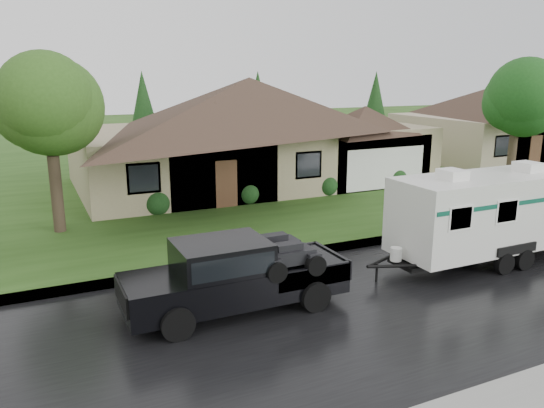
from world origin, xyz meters
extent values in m
plane|color=#284A17|center=(0.00, 0.00, 0.00)|extent=(140.00, 140.00, 0.00)
cube|color=black|center=(0.00, -2.00, 0.01)|extent=(140.00, 8.00, 0.01)
cube|color=gray|center=(0.00, 2.25, 0.07)|extent=(140.00, 0.50, 0.15)
cube|color=#284A17|center=(0.00, 15.00, 0.07)|extent=(140.00, 26.00, 0.15)
cube|color=gray|center=(2.00, 14.00, 1.65)|extent=(18.00, 10.00, 3.00)
pyramid|color=#35241D|center=(2.00, 14.00, 5.75)|extent=(19.44, 10.80, 2.60)
cube|color=gray|center=(7.40, 11.00, 1.50)|extent=(5.76, 4.00, 2.70)
cube|color=tan|center=(22.00, 14.50, 1.65)|extent=(14.00, 9.00, 3.00)
pyramid|color=#35241D|center=(22.00, 14.50, 5.45)|extent=(15.12, 9.72, 2.30)
cylinder|color=#382B1E|center=(-8.25, 8.16, 1.58)|extent=(0.43, 0.43, 2.87)
sphere|color=#3C6C23|center=(-8.25, 8.16, 4.73)|extent=(3.96, 3.96, 3.96)
cylinder|color=#382B1E|center=(13.61, 6.71, 1.55)|extent=(0.43, 0.43, 2.81)
sphere|color=#205C1E|center=(13.61, 6.71, 4.63)|extent=(3.87, 3.87, 3.87)
sphere|color=#143814|center=(-4.30, 9.30, 0.65)|extent=(1.00, 1.00, 1.00)
sphere|color=#143814|center=(-0.10, 9.30, 0.65)|extent=(1.00, 1.00, 1.00)
sphere|color=#143814|center=(4.10, 9.30, 0.65)|extent=(1.00, 1.00, 1.00)
sphere|color=#143814|center=(8.30, 9.30, 0.65)|extent=(1.00, 1.00, 1.00)
cube|color=black|center=(-4.62, -0.77, 0.74)|extent=(5.68, 1.89, 0.81)
cube|color=black|center=(-6.70, -0.77, 0.99)|extent=(1.51, 1.84, 0.33)
cube|color=black|center=(-5.00, -0.77, 1.47)|extent=(2.27, 1.78, 0.85)
cube|color=black|center=(-5.00, -0.77, 1.51)|extent=(2.08, 1.82, 0.52)
cube|color=black|center=(-2.82, -0.77, 0.93)|extent=(2.08, 1.80, 0.06)
cylinder|color=black|center=(-6.41, -1.70, 0.40)|extent=(0.79, 0.30, 0.79)
cylinder|color=black|center=(-6.41, 0.16, 0.40)|extent=(0.79, 0.30, 0.79)
cylinder|color=black|center=(-2.82, -1.70, 0.40)|extent=(0.79, 0.30, 0.79)
cylinder|color=black|center=(-2.82, 0.16, 0.40)|extent=(0.79, 0.30, 0.79)
cube|color=silver|center=(4.08, -0.77, 1.68)|extent=(6.62, 2.27, 2.32)
cube|color=black|center=(4.08, -0.77, 0.38)|extent=(7.00, 1.14, 0.13)
cube|color=#0A4C39|center=(4.08, -0.77, 2.19)|extent=(6.49, 2.29, 0.13)
cube|color=white|center=(2.38, -0.77, 2.99)|extent=(0.66, 0.76, 0.30)
cube|color=white|center=(5.60, -0.77, 2.99)|extent=(0.66, 0.76, 0.30)
cylinder|color=black|center=(3.66, -1.89, 0.33)|extent=(0.66, 0.23, 0.66)
cylinder|color=black|center=(3.66, 0.35, 0.33)|extent=(0.66, 0.23, 0.66)
cylinder|color=black|center=(4.51, -1.89, 0.33)|extent=(0.66, 0.23, 0.66)
cylinder|color=black|center=(4.51, 0.35, 0.33)|extent=(0.66, 0.23, 0.66)
camera|label=1|loc=(-9.16, -12.61, 5.92)|focal=35.00mm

